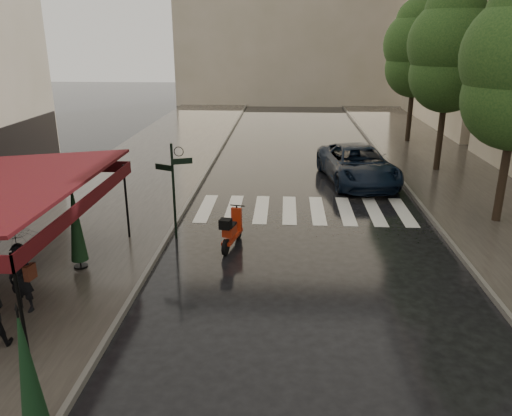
# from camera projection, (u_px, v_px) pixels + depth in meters

# --- Properties ---
(ground) EXTENTS (120.00, 120.00, 0.00)m
(ground) POSITION_uv_depth(u_px,v_px,m) (197.00, 283.00, 13.16)
(ground) COLOR black
(ground) RESTS_ON ground
(sidewalk_near) EXTENTS (6.00, 60.00, 0.12)m
(sidewalk_near) POSITION_uv_depth(u_px,v_px,m) (149.00, 166.00, 24.72)
(sidewalk_near) COLOR #38332D
(sidewalk_near) RESTS_ON ground
(sidewalk_far) EXTENTS (5.50, 60.00, 0.12)m
(sidewalk_far) POSITION_uv_depth(u_px,v_px,m) (452.00, 171.00, 23.89)
(sidewalk_far) COLOR #38332D
(sidewalk_far) RESTS_ON ground
(curb_near) EXTENTS (0.12, 60.00, 0.16)m
(curb_near) POSITION_uv_depth(u_px,v_px,m) (210.00, 167.00, 24.54)
(curb_near) COLOR #595651
(curb_near) RESTS_ON ground
(curb_far) EXTENTS (0.12, 60.00, 0.16)m
(curb_far) POSITION_uv_depth(u_px,v_px,m) (393.00, 170.00, 24.04)
(curb_far) COLOR #595651
(curb_far) RESTS_ON ground
(crosswalk) EXTENTS (7.85, 3.20, 0.01)m
(crosswalk) POSITION_uv_depth(u_px,v_px,m) (303.00, 210.00, 18.66)
(crosswalk) COLOR silver
(crosswalk) RESTS_ON ground
(signpost) EXTENTS (1.17, 0.29, 3.10)m
(signpost) POSITION_uv_depth(u_px,v_px,m) (174.00, 184.00, 15.46)
(signpost) COLOR black
(signpost) RESTS_ON ground
(tree_mid) EXTENTS (3.80, 3.80, 8.34)m
(tree_mid) POSITION_uv_depth(u_px,v_px,m) (451.00, 50.00, 22.13)
(tree_mid) COLOR black
(tree_mid) RESTS_ON sidewalk_far
(tree_far) EXTENTS (3.80, 3.80, 8.16)m
(tree_far) POSITION_uv_depth(u_px,v_px,m) (416.00, 49.00, 28.77)
(tree_far) COLOR black
(tree_far) RESTS_ON sidewalk_far
(pedestrian_with_umbrella) EXTENTS (1.12, 1.13, 2.45)m
(pedestrian_with_umbrella) POSITION_uv_depth(u_px,v_px,m) (16.00, 246.00, 11.10)
(pedestrian_with_umbrella) COLOR black
(pedestrian_with_umbrella) RESTS_ON sidewalk_near
(scooter) EXTENTS (0.67, 1.76, 1.17)m
(scooter) POSITION_uv_depth(u_px,v_px,m) (231.00, 231.00, 15.19)
(scooter) COLOR black
(scooter) RESTS_ON ground
(parked_car) EXTENTS (3.50, 6.10, 1.60)m
(parked_car) POSITION_uv_depth(u_px,v_px,m) (358.00, 164.00, 22.03)
(parked_car) COLOR black
(parked_car) RESTS_ON ground
(parasol_front) EXTENTS (0.41, 0.41, 2.30)m
(parasol_front) POSITION_uv_depth(u_px,v_px,m) (27.00, 367.00, 7.64)
(parasol_front) COLOR black
(parasol_front) RESTS_ON sidewalk_near
(parasol_back) EXTENTS (0.46, 0.46, 2.45)m
(parasol_back) POSITION_uv_depth(u_px,v_px,m) (75.00, 222.00, 13.35)
(parasol_back) COLOR black
(parasol_back) RESTS_ON sidewalk_near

